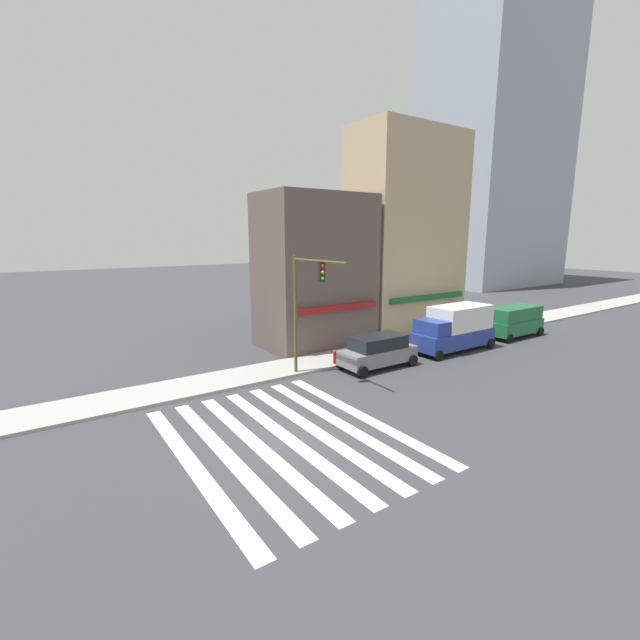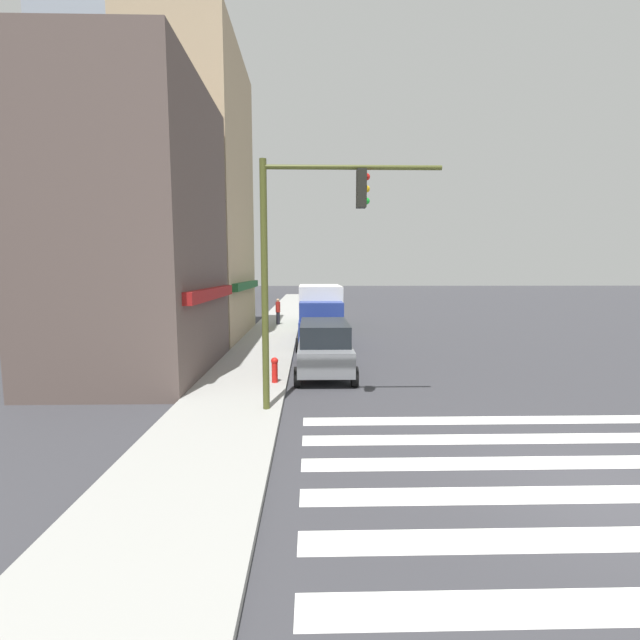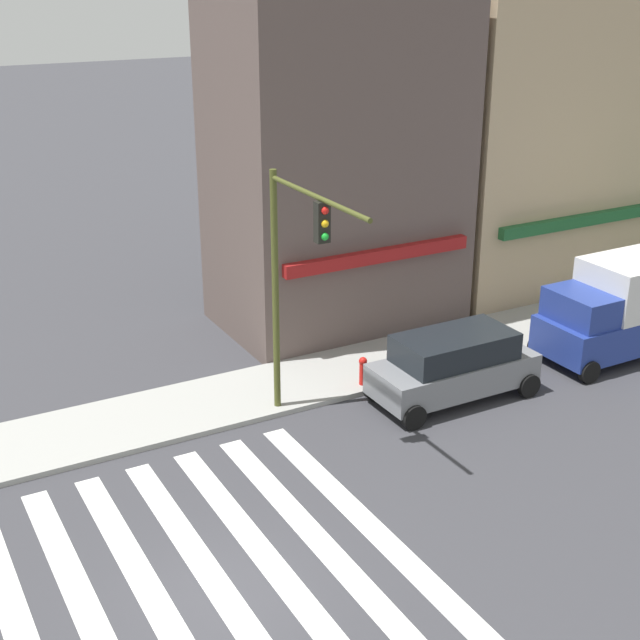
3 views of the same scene
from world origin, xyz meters
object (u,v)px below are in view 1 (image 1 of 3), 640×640
(box_truck_blue, at_px, (454,328))
(traffic_signal, at_px, (305,297))
(pedestrian_red_jacket, at_px, (479,318))
(fire_hydrant, at_px, (335,356))
(suv_grey, at_px, (378,351))
(van_green, at_px, (514,321))

(box_truck_blue, bearing_deg, traffic_signal, 176.08)
(pedestrian_red_jacket, height_order, fire_hydrant, pedestrian_red_jacket)
(traffic_signal, bearing_deg, pedestrian_red_jacket, 6.49)
(traffic_signal, distance_m, box_truck_blue, 11.85)
(pedestrian_red_jacket, xyz_separation_m, fire_hydrant, (-15.39, -1.04, -0.46))
(suv_grey, height_order, box_truck_blue, box_truck_blue)
(box_truck_blue, distance_m, pedestrian_red_jacket, 7.19)
(fire_hydrant, bearing_deg, pedestrian_red_jacket, 3.88)
(box_truck_blue, height_order, van_green, box_truck_blue)
(suv_grey, relative_size, box_truck_blue, 0.76)
(suv_grey, height_order, van_green, van_green)
(traffic_signal, bearing_deg, box_truck_blue, -3.42)
(traffic_signal, xyz_separation_m, suv_grey, (4.60, -0.68, -3.47))
(pedestrian_red_jacket, bearing_deg, traffic_signal, 131.60)
(pedestrian_red_jacket, distance_m, fire_hydrant, 15.43)
(traffic_signal, bearing_deg, fire_hydrant, 20.56)
(box_truck_blue, bearing_deg, van_green, -0.50)
(suv_grey, bearing_deg, van_green, 0.26)
(van_green, distance_m, pedestrian_red_jacket, 2.79)
(traffic_signal, xyz_separation_m, fire_hydrant, (2.71, 1.02, -3.89))
(traffic_signal, relative_size, suv_grey, 1.41)
(fire_hydrant, bearing_deg, suv_grey, -41.91)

